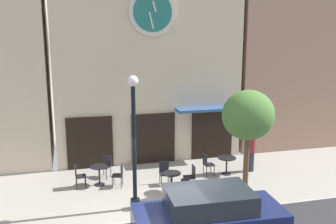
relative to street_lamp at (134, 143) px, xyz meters
The scene contains 16 objects.
clock_building 7.04m from the street_lamp, 74.89° to the left, with size 8.44×4.31×11.52m.
neighbor_building_right 11.57m from the street_lamp, 33.41° to the left, with size 6.27×3.27×12.18m.
street_lamp is the anchor object (origin of this frame).
street_tree 4.10m from the street_lamp, ahead, with size 1.86×1.68×3.93m.
cafe_table_center 3.12m from the street_lamp, 113.37° to the left, with size 0.70×0.70×0.77m.
cafe_table_center_left 2.58m from the street_lamp, 33.38° to the left, with size 0.69×0.69×0.75m.
cafe_table_near_curb 5.09m from the street_lamp, 27.32° to the left, with size 0.77×0.77×0.73m.
cafe_chair_under_awning 2.70m from the street_lamp, 97.70° to the left, with size 0.50×0.50×0.90m.
cafe_chair_left_end 3.18m from the street_lamp, 26.58° to the left, with size 0.41×0.41×0.90m.
cafe_chair_facing_wall 3.42m from the street_lamp, 128.31° to the left, with size 0.42×0.42×0.90m.
cafe_chair_facing_street 3.69m from the street_lamp, 102.26° to the left, with size 0.56×0.56×0.90m.
cafe_chair_outer 2.95m from the street_lamp, 51.27° to the left, with size 0.42×0.42×0.90m.
cafe_chair_mid_row 4.48m from the street_lamp, 33.93° to the left, with size 0.43×0.43×0.90m.
cafe_chair_right_end 2.51m from the street_lamp, ahead, with size 0.52×0.52×0.90m.
pedestrian_maroon 6.05m from the street_lamp, 22.97° to the left, with size 0.37×0.37×1.67m.
parked_car_navy 3.41m from the street_lamp, 55.55° to the right, with size 4.36×2.14×1.55m.
Camera 1 is at (-2.85, -10.95, 6.00)m, focal length 41.15 mm.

